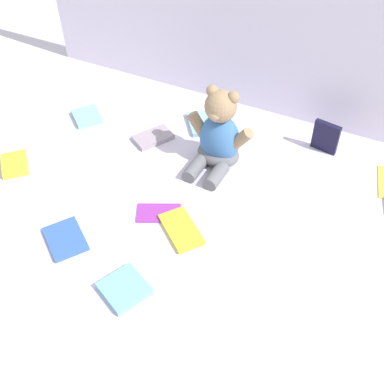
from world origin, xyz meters
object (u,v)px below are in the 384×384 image
at_px(book_case_8, 65,239).
at_px(book_case_5, 326,137).
at_px(teddy_bear, 218,137).
at_px(book_case_3, 15,164).
at_px(book_case_7, 153,137).
at_px(book_case_10, 159,213).
at_px(book_case_2, 202,123).
at_px(book_case_0, 124,289).
at_px(book_case_1, 181,230).
at_px(book_case_6, 87,116).

bearing_deg(book_case_8, book_case_5, 177.70).
height_order(teddy_bear, book_case_8, teddy_bear).
xyz_separation_m(book_case_3, book_case_7, (0.31, 0.28, -0.00)).
xyz_separation_m(book_case_3, book_case_10, (0.47, 0.02, -0.01)).
relative_size(book_case_2, book_case_5, 1.12).
bearing_deg(book_case_0, book_case_5, -86.79).
distance_m(book_case_1, book_case_3, 0.55).
bearing_deg(book_case_3, book_case_8, 107.61).
bearing_deg(book_case_10, book_case_0, -15.30).
bearing_deg(book_case_8, book_case_10, 173.23).
distance_m(book_case_8, book_case_10, 0.25).
relative_size(book_case_1, book_case_8, 1.15).
bearing_deg(book_case_1, book_case_3, -51.87).
relative_size(book_case_3, book_case_6, 1.07).
relative_size(teddy_bear, book_case_1, 1.84).
height_order(book_case_0, book_case_1, book_case_0).
xyz_separation_m(teddy_bear, book_case_3, (-0.53, -0.28, -0.08)).
relative_size(teddy_bear, book_case_5, 2.38).
bearing_deg(book_case_5, book_case_0, -103.19).
bearing_deg(book_case_7, book_case_1, 161.36).
xyz_separation_m(book_case_5, book_case_6, (-0.74, -0.17, -0.04)).
distance_m(teddy_bear, book_case_3, 0.60).
bearing_deg(book_case_6, teddy_bear, 128.87).
bearing_deg(book_case_3, book_case_10, 138.59).
relative_size(book_case_2, book_case_10, 0.99).
xyz_separation_m(book_case_1, book_case_6, (-0.49, 0.29, 0.00)).
distance_m(book_case_3, book_case_7, 0.42).
relative_size(book_case_0, book_case_1, 0.73).
xyz_separation_m(book_case_3, book_case_8, (0.30, -0.16, -0.00)).
bearing_deg(book_case_2, book_case_10, -118.60).
relative_size(teddy_bear, book_case_8, 2.13).
bearing_deg(book_case_10, book_case_1, 45.80).
bearing_deg(book_case_0, book_case_8, 9.12).
bearing_deg(book_case_2, book_case_6, 163.86).
bearing_deg(book_case_7, teddy_bear, -150.18).
distance_m(book_case_7, book_case_10, 0.31).
bearing_deg(book_case_3, book_case_5, 166.31).
bearing_deg(teddy_bear, book_case_8, -114.82).
distance_m(book_case_7, book_case_8, 0.45).
distance_m(book_case_1, book_case_5, 0.53).
bearing_deg(book_case_2, teddy_bear, -87.18).
xyz_separation_m(teddy_bear, book_case_1, (0.02, -0.29, -0.09)).
xyz_separation_m(book_case_8, book_case_10, (0.17, 0.18, -0.00)).
xyz_separation_m(book_case_1, book_case_10, (-0.08, 0.03, -0.00)).
height_order(book_case_2, book_case_10, book_case_2).
bearing_deg(book_case_5, book_case_6, -157.19).
xyz_separation_m(book_case_1, book_case_5, (0.25, 0.47, 0.05)).
distance_m(teddy_bear, book_case_5, 0.33).
xyz_separation_m(teddy_bear, book_case_10, (-0.06, -0.26, -0.09)).
xyz_separation_m(book_case_0, book_case_2, (-0.10, 0.64, -0.00)).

